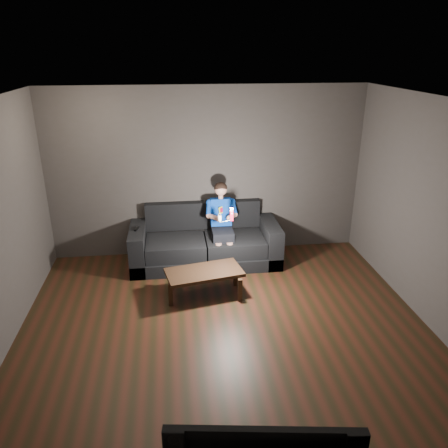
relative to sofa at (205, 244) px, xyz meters
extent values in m
plane|color=black|center=(0.09, -2.11, -0.29)|extent=(5.00, 5.00, 0.00)
cube|color=#3D3834|center=(0.09, 0.39, 1.06)|extent=(5.00, 0.04, 2.70)
cube|color=#3D3834|center=(0.09, -4.61, 1.06)|extent=(5.00, 0.04, 2.70)
cube|color=#3D3834|center=(2.59, -2.11, 1.06)|extent=(0.04, 5.00, 2.70)
cube|color=silver|center=(0.09, -2.11, 2.41)|extent=(5.00, 5.00, 0.02)
cube|color=black|center=(0.00, -0.03, -0.19)|extent=(2.32, 1.00, 0.20)
cube|color=black|center=(-0.46, -0.14, 0.03)|extent=(0.91, 0.71, 0.24)
cube|color=black|center=(0.46, -0.14, 0.03)|extent=(0.91, 0.71, 0.24)
cube|color=black|center=(0.00, 0.35, 0.38)|extent=(1.86, 0.23, 0.45)
cube|color=black|center=(-1.04, -0.03, 0.02)|extent=(0.23, 1.00, 0.63)
cube|color=black|center=(1.04, -0.03, 0.02)|extent=(0.23, 1.00, 0.63)
cube|color=black|center=(0.26, -0.16, 0.23)|extent=(0.32, 0.41, 0.15)
cube|color=navy|center=(0.26, 0.05, 0.52)|extent=(0.32, 0.23, 0.45)
cube|color=#FFF627|center=(0.26, -0.04, 0.58)|extent=(0.10, 0.10, 0.11)
cube|color=red|center=(0.26, -0.04, 0.58)|extent=(0.06, 0.06, 0.07)
cylinder|color=tan|center=(0.26, 0.05, 0.76)|extent=(0.08, 0.08, 0.06)
sphere|color=tan|center=(0.26, 0.05, 0.89)|extent=(0.19, 0.19, 0.19)
ellipsoid|color=black|center=(0.26, 0.06, 0.91)|extent=(0.20, 0.20, 0.17)
cylinder|color=navy|center=(0.07, -0.02, 0.60)|extent=(0.09, 0.24, 0.21)
cylinder|color=navy|center=(0.46, -0.02, 0.60)|extent=(0.09, 0.24, 0.21)
cylinder|color=tan|center=(0.12, -0.19, 0.55)|extent=(0.15, 0.25, 0.11)
cylinder|color=tan|center=(0.41, -0.19, 0.55)|extent=(0.15, 0.25, 0.11)
sphere|color=tan|center=(0.18, -0.29, 0.54)|extent=(0.09, 0.09, 0.09)
sphere|color=tan|center=(0.35, -0.29, 0.54)|extent=(0.09, 0.09, 0.09)
cylinder|color=tan|center=(0.18, -0.37, -0.01)|extent=(0.10, 0.10, 0.36)
cylinder|color=tan|center=(0.35, -0.37, -0.01)|extent=(0.10, 0.10, 0.36)
cube|color=red|center=(0.35, -0.52, 0.69)|extent=(0.06, 0.08, 0.20)
cube|color=maroon|center=(0.35, -0.54, 0.74)|extent=(0.03, 0.01, 0.03)
cylinder|color=silver|center=(0.35, -0.54, 0.68)|extent=(0.02, 0.01, 0.02)
ellipsoid|color=silver|center=(0.18, -0.51, 0.64)|extent=(0.07, 0.09, 0.14)
cylinder|color=black|center=(0.18, -0.55, 0.69)|extent=(0.03, 0.01, 0.02)
cube|color=black|center=(-1.04, -0.09, 0.35)|extent=(0.07, 0.15, 0.03)
cube|color=black|center=(-1.04, -0.04, 0.37)|extent=(0.02, 0.02, 0.00)
cube|color=black|center=(-0.10, -1.05, 0.06)|extent=(1.11, 0.70, 0.05)
cube|color=black|center=(-0.56, -1.26, -0.13)|extent=(0.06, 0.06, 0.33)
cube|color=black|center=(0.37, -1.26, -0.13)|extent=(0.06, 0.06, 0.33)
cube|color=black|center=(-0.56, -0.84, -0.13)|extent=(0.06, 0.06, 0.33)
cube|color=black|center=(0.37, -0.84, -0.13)|extent=(0.06, 0.06, 0.33)
camera|label=1|loc=(-0.48, -6.32, 2.91)|focal=35.00mm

